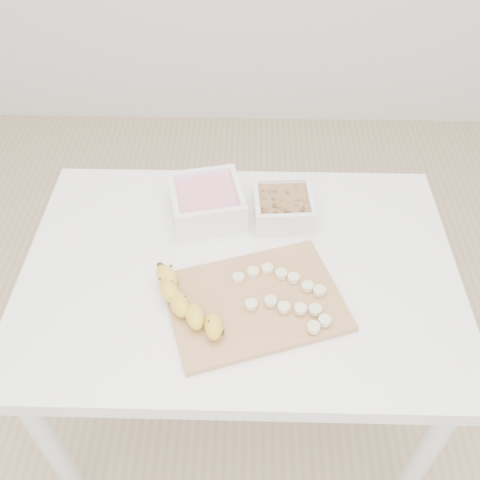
{
  "coord_description": "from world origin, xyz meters",
  "views": [
    {
      "loc": [
        0.02,
        -0.8,
        1.68
      ],
      "look_at": [
        0.0,
        0.03,
        0.81
      ],
      "focal_mm": 40.0,
      "sensor_mm": 36.0,
      "label": 1
    }
  ],
  "objects_px": {
    "table": "(240,293)",
    "cutting_board": "(255,302)",
    "bowl_granola": "(283,206)",
    "bowl_yogurt": "(207,202)",
    "banana": "(188,303)"
  },
  "relations": [
    {
      "from": "bowl_granola",
      "to": "table",
      "type": "bearing_deg",
      "value": -120.85
    },
    {
      "from": "bowl_granola",
      "to": "cutting_board",
      "type": "distance_m",
      "value": 0.29
    },
    {
      "from": "table",
      "to": "bowl_granola",
      "type": "xyz_separation_m",
      "value": [
        0.1,
        0.17,
        0.13
      ]
    },
    {
      "from": "bowl_yogurt",
      "to": "banana",
      "type": "bearing_deg",
      "value": -93.64
    },
    {
      "from": "table",
      "to": "cutting_board",
      "type": "distance_m",
      "value": 0.15
    },
    {
      "from": "table",
      "to": "banana",
      "type": "relative_size",
      "value": 4.48
    },
    {
      "from": "bowl_granola",
      "to": "cutting_board",
      "type": "xyz_separation_m",
      "value": [
        -0.07,
        -0.28,
        -0.03
      ]
    },
    {
      "from": "bowl_yogurt",
      "to": "bowl_granola",
      "type": "relative_size",
      "value": 1.34
    },
    {
      "from": "bowl_granola",
      "to": "banana",
      "type": "relative_size",
      "value": 0.69
    },
    {
      "from": "bowl_granola",
      "to": "cutting_board",
      "type": "height_order",
      "value": "bowl_granola"
    },
    {
      "from": "cutting_board",
      "to": "banana",
      "type": "distance_m",
      "value": 0.15
    },
    {
      "from": "table",
      "to": "bowl_yogurt",
      "type": "relative_size",
      "value": 4.86
    },
    {
      "from": "bowl_granola",
      "to": "banana",
      "type": "xyz_separation_m",
      "value": [
        -0.21,
        -0.3,
        -0.0
      ]
    },
    {
      "from": "table",
      "to": "bowl_yogurt",
      "type": "xyz_separation_m",
      "value": [
        -0.09,
        0.18,
        0.14
      ]
    },
    {
      "from": "table",
      "to": "banana",
      "type": "bearing_deg",
      "value": -128.75
    }
  ]
}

